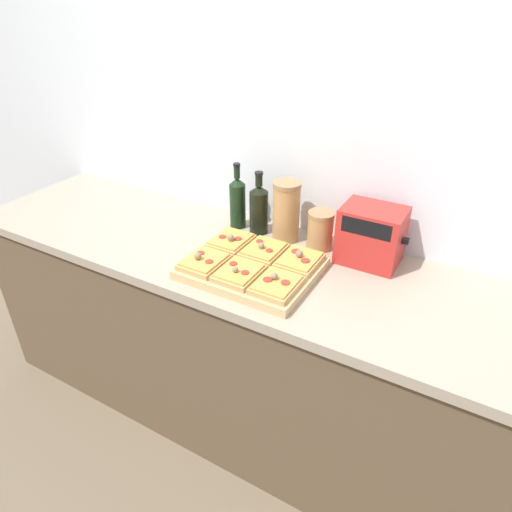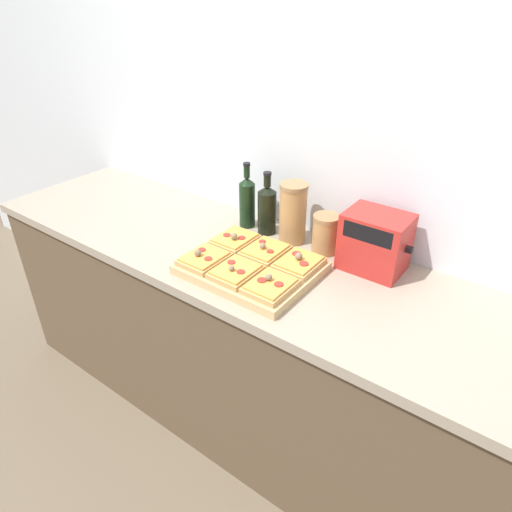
# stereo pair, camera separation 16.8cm
# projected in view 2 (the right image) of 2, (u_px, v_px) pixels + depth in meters

# --- Properties ---
(ground_plane) EXTENTS (12.00, 12.00, 0.00)m
(ground_plane) POSITION_uv_depth(u_px,v_px,m) (215.00, 463.00, 2.01)
(ground_plane) COLOR brown
(wall_back) EXTENTS (6.00, 0.06, 2.50)m
(wall_back) POSITION_uv_depth(u_px,v_px,m) (310.00, 148.00, 1.84)
(wall_back) COLOR silver
(wall_back) RESTS_ON ground_plane
(kitchen_counter) EXTENTS (2.63, 0.67, 0.90)m
(kitchen_counter) POSITION_uv_depth(u_px,v_px,m) (258.00, 346.00, 2.00)
(kitchen_counter) COLOR brown
(kitchen_counter) RESTS_ON ground_plane
(cutting_board) EXTENTS (0.47, 0.38, 0.03)m
(cutting_board) POSITION_uv_depth(u_px,v_px,m) (251.00, 268.00, 1.68)
(cutting_board) COLOR tan
(cutting_board) RESTS_ON kitchen_counter
(pizza_slice_back_left) EXTENTS (0.14, 0.17, 0.06)m
(pizza_slice_back_left) POSITION_uv_depth(u_px,v_px,m) (235.00, 240.00, 1.80)
(pizza_slice_back_left) COLOR tan
(pizza_slice_back_left) RESTS_ON cutting_board
(pizza_slice_back_center) EXTENTS (0.14, 0.17, 0.05)m
(pizza_slice_back_center) POSITION_uv_depth(u_px,v_px,m) (265.00, 251.00, 1.73)
(pizza_slice_back_center) COLOR tan
(pizza_slice_back_center) RESTS_ON cutting_board
(pizza_slice_back_right) EXTENTS (0.14, 0.17, 0.06)m
(pizza_slice_back_right) POSITION_uv_depth(u_px,v_px,m) (299.00, 263.00, 1.65)
(pizza_slice_back_right) COLOR tan
(pizza_slice_back_right) RESTS_ON cutting_board
(pizza_slice_front_left) EXTENTS (0.14, 0.17, 0.05)m
(pizza_slice_front_left) POSITION_uv_depth(u_px,v_px,m) (204.00, 258.00, 1.68)
(pizza_slice_front_left) COLOR tan
(pizza_slice_front_left) RESTS_ON cutting_board
(pizza_slice_front_center) EXTENTS (0.14, 0.17, 0.05)m
(pizza_slice_front_center) POSITION_uv_depth(u_px,v_px,m) (236.00, 272.00, 1.61)
(pizza_slice_front_center) COLOR tan
(pizza_slice_front_center) RESTS_ON cutting_board
(pizza_slice_front_right) EXTENTS (0.14, 0.17, 0.05)m
(pizza_slice_front_right) POSITION_uv_depth(u_px,v_px,m) (270.00, 286.00, 1.53)
(pizza_slice_front_right) COLOR tan
(pizza_slice_front_right) RESTS_ON cutting_board
(olive_oil_bottle) EXTENTS (0.07, 0.07, 0.29)m
(olive_oil_bottle) POSITION_uv_depth(u_px,v_px,m) (247.00, 201.00, 1.95)
(olive_oil_bottle) COLOR black
(olive_oil_bottle) RESTS_ON kitchen_counter
(wine_bottle) EXTENTS (0.08, 0.08, 0.27)m
(wine_bottle) POSITION_uv_depth(u_px,v_px,m) (267.00, 208.00, 1.91)
(wine_bottle) COLOR black
(wine_bottle) RESTS_ON kitchen_counter
(grain_jar_tall) EXTENTS (0.11, 0.11, 0.25)m
(grain_jar_tall) POSITION_uv_depth(u_px,v_px,m) (293.00, 213.00, 1.83)
(grain_jar_tall) COLOR #AD7F4C
(grain_jar_tall) RESTS_ON kitchen_counter
(grain_jar_short) EXTENTS (0.10, 0.10, 0.16)m
(grain_jar_short) POSITION_uv_depth(u_px,v_px,m) (325.00, 234.00, 1.78)
(grain_jar_short) COLOR #AD7F4C
(grain_jar_short) RESTS_ON kitchen_counter
(toaster_oven) EXTENTS (0.25, 0.17, 0.22)m
(toaster_oven) POSITION_uv_depth(u_px,v_px,m) (375.00, 242.00, 1.66)
(toaster_oven) COLOR red
(toaster_oven) RESTS_ON kitchen_counter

